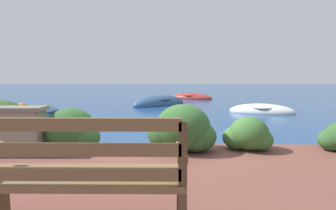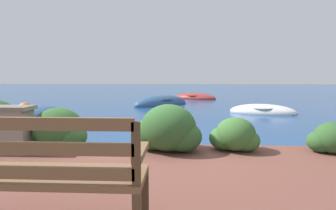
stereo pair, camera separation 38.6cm
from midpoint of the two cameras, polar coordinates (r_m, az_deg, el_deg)
The scene contains 11 objects.
ground_plane at distance 4.75m, azimuth 0.49°, elevation -11.09°, with size 80.00×80.00×0.00m.
park_bench at distance 2.21m, azimuth -21.41°, elevation -13.19°, with size 1.61×0.48×0.93m.
hedge_clump_left at distance 4.64m, azimuth -20.69°, elevation -5.33°, with size 1.01×0.73×0.69m.
hedge_clump_centre at distance 4.24m, azimuth 2.53°, elevation -5.60°, with size 1.11×0.80×0.76m.
hedge_clump_right at distance 4.44m, azimuth 16.74°, elevation -6.53°, with size 0.80×0.58×0.54m.
hedge_clump_far_right at distance 4.97m, azimuth 34.06°, elevation -6.27°, with size 0.73×0.52×0.49m.
rowboat_nearest at distance 9.96m, azimuth -25.46°, elevation -2.12°, with size 1.36×2.63×0.66m.
rowboat_mid at distance 10.70m, azimuth 20.86°, elevation -1.39°, with size 2.64×1.75×0.61m.
rowboat_far at distance 12.73m, azimuth -0.57°, elevation 0.29°, with size 2.99×2.79×0.85m.
rowboat_outer at distance 16.38m, azimuth 6.56°, elevation 1.56°, with size 2.91×2.25×0.63m.
mooring_buoy at distance 11.95m, azimuth -27.87°, elevation -0.75°, with size 0.59×0.59×0.54m.
Camera 2 is at (0.37, -4.53, 1.43)m, focal length 28.00 mm.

